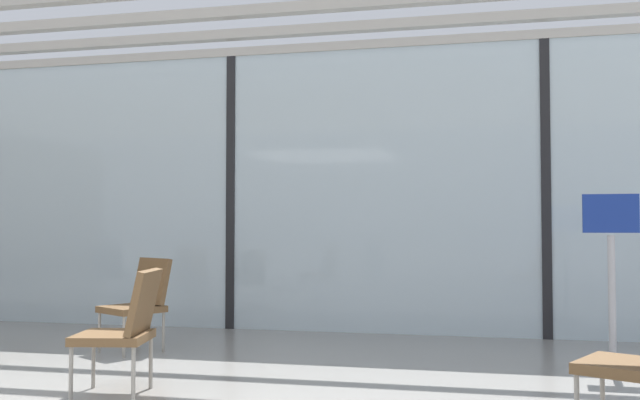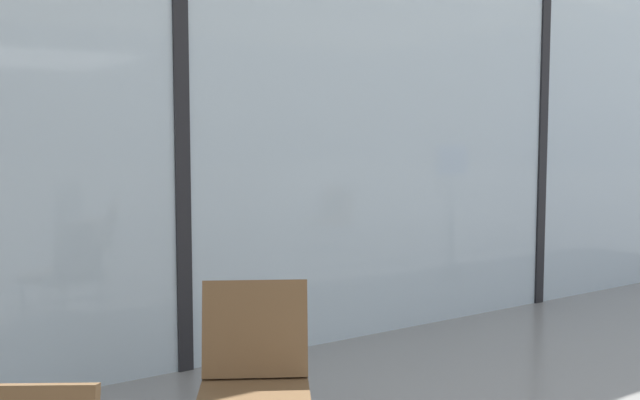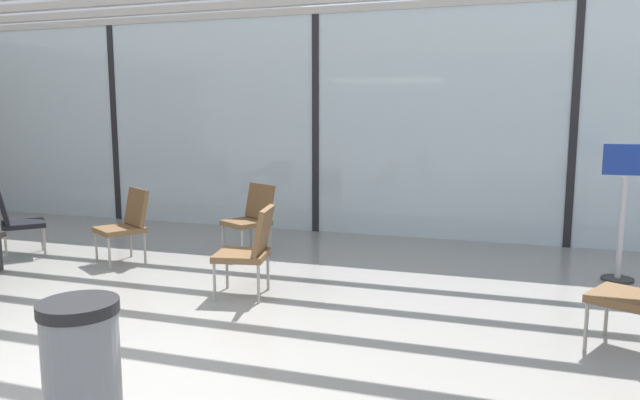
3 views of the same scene
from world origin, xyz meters
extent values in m
plane|color=gray|center=(0.00, 0.00, 0.00)|extent=(60.00, 60.00, 0.00)
cube|color=silver|center=(0.00, 5.20, 1.58)|extent=(14.00, 0.08, 3.16)
cube|color=black|center=(-3.50, 5.20, 1.58)|extent=(0.10, 0.12, 3.16)
cube|color=black|center=(0.00, 5.20, 1.58)|extent=(0.10, 0.12, 3.16)
cube|color=black|center=(3.50, 5.20, 1.58)|extent=(0.10, 0.12, 3.16)
cube|color=#B7B2A8|center=(0.00, 4.47, 3.21)|extent=(13.72, 0.12, 0.10)
cube|color=#B7B2A8|center=(0.00, 5.20, 3.21)|extent=(13.72, 0.12, 0.10)
ellipsoid|color=#B2BCD6|center=(1.09, 10.16, 2.27)|extent=(10.85, 4.54, 4.54)
sphere|color=gray|center=(-3.91, 10.16, 2.27)|extent=(2.50, 2.50, 2.50)
sphere|color=black|center=(-1.90, 8.07, 2.61)|extent=(0.28, 0.28, 0.28)
sphere|color=black|center=(-1.00, 8.07, 2.61)|extent=(0.28, 0.28, 0.28)
sphere|color=black|center=(-0.10, 8.07, 2.61)|extent=(0.28, 0.28, 0.28)
sphere|color=black|center=(0.80, 8.07, 2.61)|extent=(0.28, 0.28, 0.28)
sphere|color=black|center=(1.70, 8.07, 2.61)|extent=(0.28, 0.28, 0.28)
sphere|color=black|center=(2.60, 8.07, 2.61)|extent=(0.28, 0.28, 0.28)
sphere|color=black|center=(3.50, 8.07, 2.61)|extent=(0.28, 0.28, 0.28)
cube|color=brown|center=(0.31, 1.94, 0.40)|extent=(0.56, 0.56, 0.06)
cube|color=brown|center=(0.52, 1.98, 0.65)|extent=(0.23, 0.50, 0.44)
cylinder|color=gray|center=(0.06, 2.11, 0.18)|extent=(0.03, 0.03, 0.37)
cylinder|color=gray|center=(0.14, 1.70, 0.18)|extent=(0.03, 0.03, 0.37)
cylinder|color=gray|center=(0.48, 2.19, 0.18)|extent=(0.03, 0.03, 0.37)
cylinder|color=gray|center=(0.55, 1.78, 0.18)|extent=(0.03, 0.03, 0.37)
cube|color=brown|center=(-1.60, 2.65, 0.40)|extent=(0.66, 0.66, 0.06)
cube|color=brown|center=(-1.49, 2.83, 0.65)|extent=(0.48, 0.37, 0.44)
cylinder|color=gray|center=(-1.89, 2.58, 0.18)|extent=(0.03, 0.03, 0.37)
cylinder|color=gray|center=(-1.54, 2.36, 0.18)|extent=(0.03, 0.03, 0.37)
cylinder|color=gray|center=(-1.67, 2.94, 0.18)|extent=(0.03, 0.03, 0.37)
cylinder|color=gray|center=(-1.31, 2.72, 0.18)|extent=(0.03, 0.03, 0.37)
cube|color=black|center=(-2.96, 2.59, 0.40)|extent=(0.68, 0.68, 0.06)
cube|color=black|center=(-3.11, 2.43, 0.65)|extent=(0.45, 0.43, 0.44)
cylinder|color=gray|center=(-2.66, 2.60, 0.18)|extent=(0.03, 0.03, 0.37)
cylinder|color=gray|center=(-2.97, 2.89, 0.18)|extent=(0.03, 0.03, 0.37)
cylinder|color=gray|center=(-2.95, 2.29, 0.18)|extent=(0.03, 0.03, 0.37)
cylinder|color=gray|center=(-3.26, 2.58, 0.18)|extent=(0.03, 0.03, 0.37)
cube|color=brown|center=(3.59, 1.61, 0.40)|extent=(0.65, 0.65, 0.06)
cylinder|color=gray|center=(3.50, 1.89, 0.18)|extent=(0.03, 0.03, 0.37)
cylinder|color=gray|center=(3.31, 1.51, 0.18)|extent=(0.03, 0.03, 0.37)
cube|color=brown|center=(-0.37, 3.52, 0.40)|extent=(0.66, 0.66, 0.06)
cube|color=brown|center=(-0.27, 3.70, 0.65)|extent=(0.49, 0.36, 0.44)
cylinder|color=gray|center=(-0.66, 3.44, 0.18)|extent=(0.03, 0.03, 0.37)
cylinder|color=gray|center=(-0.30, 3.23, 0.18)|extent=(0.03, 0.03, 0.37)
cylinder|color=gray|center=(-0.45, 3.80, 0.18)|extent=(0.03, 0.03, 0.37)
cylinder|color=gray|center=(-0.09, 3.59, 0.18)|extent=(0.03, 0.03, 0.37)
cylinder|color=slate|center=(0.78, -0.83, 0.40)|extent=(0.36, 0.36, 0.80)
cylinder|color=black|center=(0.78, -0.83, 0.83)|extent=(0.38, 0.38, 0.06)
cylinder|color=#333333|center=(3.87, 3.63, 0.01)|extent=(0.32, 0.32, 0.03)
cylinder|color=#B2B2B7|center=(3.87, 3.63, 0.55)|extent=(0.06, 0.06, 1.10)
cube|color=navy|center=(3.87, 3.63, 1.28)|extent=(0.44, 0.03, 0.32)
camera|label=1|loc=(2.79, -2.52, 1.16)|focal=39.32mm
camera|label=2|loc=(-1.79, 0.88, 1.52)|focal=39.92mm
camera|label=3|loc=(2.69, -3.01, 1.74)|focal=32.67mm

